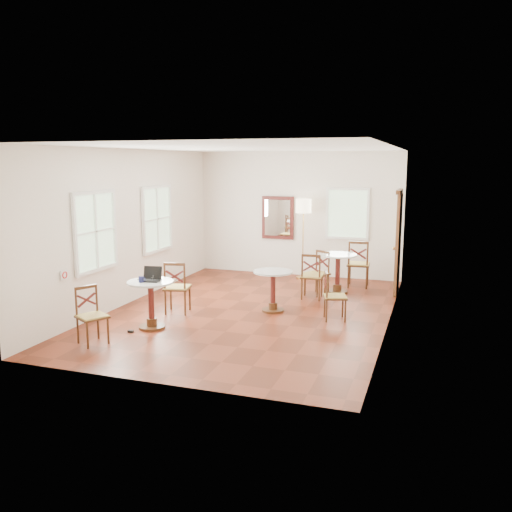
{
  "coord_description": "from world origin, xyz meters",
  "views": [
    {
      "loc": [
        3.18,
        -9.15,
        2.75
      ],
      "look_at": [
        0.0,
        0.3,
        1.0
      ],
      "focal_mm": 37.64,
      "sensor_mm": 36.0,
      "label": 1
    }
  ],
  "objects_px": {
    "cafe_table_back": "(338,269)",
    "chair_mid_b": "(334,296)",
    "cafe_table_near": "(151,299)",
    "navy_mug": "(141,279)",
    "cafe_table_mid": "(273,286)",
    "water_glass": "(153,278)",
    "power_adapter": "(131,331)",
    "chair_near_a": "(177,287)",
    "chair_near_b": "(91,315)",
    "laptop": "(151,277)",
    "chair_mid_a": "(312,276)",
    "floor_lamp": "(303,211)",
    "chair_back_b": "(318,273)",
    "mouse": "(140,279)",
    "chair_back_a": "(358,264)"
  },
  "relations": [
    {
      "from": "cafe_table_back",
      "to": "mouse",
      "type": "relative_size",
      "value": 8.22
    },
    {
      "from": "water_glass",
      "to": "chair_near_b",
      "type": "bearing_deg",
      "value": -119.36
    },
    {
      "from": "cafe_table_near",
      "to": "water_glass",
      "type": "xyz_separation_m",
      "value": [
        0.05,
        0.0,
        0.36
      ]
    },
    {
      "from": "chair_near_b",
      "to": "laptop",
      "type": "height_order",
      "value": "laptop"
    },
    {
      "from": "chair_near_a",
      "to": "cafe_table_back",
      "type": "bearing_deg",
      "value": -147.55
    },
    {
      "from": "cafe_table_back",
      "to": "chair_mid_b",
      "type": "height_order",
      "value": "chair_mid_b"
    },
    {
      "from": "chair_near_a",
      "to": "chair_back_b",
      "type": "bearing_deg",
      "value": -146.17
    },
    {
      "from": "chair_mid_a",
      "to": "laptop",
      "type": "bearing_deg",
      "value": 48.83
    },
    {
      "from": "floor_lamp",
      "to": "navy_mug",
      "type": "bearing_deg",
      "value": -107.94
    },
    {
      "from": "chair_near_b",
      "to": "chair_back_b",
      "type": "distance_m",
      "value": 4.92
    },
    {
      "from": "chair_near_a",
      "to": "chair_mid_a",
      "type": "relative_size",
      "value": 1.03
    },
    {
      "from": "chair_near_a",
      "to": "mouse",
      "type": "xyz_separation_m",
      "value": [
        -0.16,
        -1.0,
        0.35
      ]
    },
    {
      "from": "chair_mid_a",
      "to": "power_adapter",
      "type": "relative_size",
      "value": 10.56
    },
    {
      "from": "cafe_table_back",
      "to": "mouse",
      "type": "distance_m",
      "value": 4.41
    },
    {
      "from": "cafe_table_near",
      "to": "cafe_table_mid",
      "type": "distance_m",
      "value": 2.31
    },
    {
      "from": "cafe_table_mid",
      "to": "floor_lamp",
      "type": "bearing_deg",
      "value": 93.2
    },
    {
      "from": "chair_near_a",
      "to": "power_adapter",
      "type": "relative_size",
      "value": 10.93
    },
    {
      "from": "chair_near_b",
      "to": "navy_mug",
      "type": "relative_size",
      "value": 6.99
    },
    {
      "from": "chair_near_b",
      "to": "floor_lamp",
      "type": "xyz_separation_m",
      "value": [
        1.94,
        5.61,
        1.17
      ]
    },
    {
      "from": "cafe_table_mid",
      "to": "navy_mug",
      "type": "height_order",
      "value": "navy_mug"
    },
    {
      "from": "floor_lamp",
      "to": "cafe_table_near",
      "type": "bearing_deg",
      "value": -107.37
    },
    {
      "from": "chair_near_b",
      "to": "laptop",
      "type": "bearing_deg",
      "value": 3.26
    },
    {
      "from": "chair_near_b",
      "to": "chair_mid_b",
      "type": "bearing_deg",
      "value": -24.59
    },
    {
      "from": "chair_mid_b",
      "to": "navy_mug",
      "type": "distance_m",
      "value": 3.32
    },
    {
      "from": "laptop",
      "to": "navy_mug",
      "type": "relative_size",
      "value": 2.76
    },
    {
      "from": "chair_back_a",
      "to": "floor_lamp",
      "type": "distance_m",
      "value": 1.84
    },
    {
      "from": "cafe_table_near",
      "to": "water_glass",
      "type": "height_order",
      "value": "water_glass"
    },
    {
      "from": "chair_near_b",
      "to": "mouse",
      "type": "relative_size",
      "value": 8.67
    },
    {
      "from": "chair_mid_b",
      "to": "power_adapter",
      "type": "height_order",
      "value": "chair_mid_b"
    },
    {
      "from": "chair_mid_a",
      "to": "water_glass",
      "type": "distance_m",
      "value": 3.49
    },
    {
      "from": "laptop",
      "to": "water_glass",
      "type": "distance_m",
      "value": 0.07
    },
    {
      "from": "chair_back_b",
      "to": "power_adapter",
      "type": "xyz_separation_m",
      "value": [
        -2.35,
        -3.52,
        -0.44
      ]
    },
    {
      "from": "chair_mid_a",
      "to": "floor_lamp",
      "type": "bearing_deg",
      "value": -74.71
    },
    {
      "from": "cafe_table_near",
      "to": "navy_mug",
      "type": "height_order",
      "value": "navy_mug"
    },
    {
      "from": "chair_near_b",
      "to": "chair_back_a",
      "type": "bearing_deg",
      "value": -4.2
    },
    {
      "from": "chair_back_b",
      "to": "floor_lamp",
      "type": "xyz_separation_m",
      "value": [
        -0.68,
        1.45,
        1.15
      ]
    },
    {
      "from": "chair_mid_b",
      "to": "power_adapter",
      "type": "relative_size",
      "value": 9.71
    },
    {
      "from": "water_glass",
      "to": "navy_mug",
      "type": "bearing_deg",
      "value": -137.46
    },
    {
      "from": "cafe_table_back",
      "to": "floor_lamp",
      "type": "bearing_deg",
      "value": 131.51
    },
    {
      "from": "laptop",
      "to": "mouse",
      "type": "relative_size",
      "value": 3.43
    },
    {
      "from": "cafe_table_near",
      "to": "floor_lamp",
      "type": "relative_size",
      "value": 0.43
    },
    {
      "from": "cafe_table_back",
      "to": "navy_mug",
      "type": "height_order",
      "value": "navy_mug"
    },
    {
      "from": "cafe_table_mid",
      "to": "navy_mug",
      "type": "distance_m",
      "value": 2.49
    },
    {
      "from": "water_glass",
      "to": "chair_near_a",
      "type": "bearing_deg",
      "value": 93.92
    },
    {
      "from": "cafe_table_mid",
      "to": "floor_lamp",
      "type": "xyz_separation_m",
      "value": [
        -0.17,
        3.02,
        1.13
      ]
    },
    {
      "from": "chair_back_a",
      "to": "laptop",
      "type": "distance_m",
      "value": 5.0
    },
    {
      "from": "cafe_table_mid",
      "to": "cafe_table_back",
      "type": "xyz_separation_m",
      "value": [
        0.88,
        1.83,
        0.04
      ]
    },
    {
      "from": "cafe_table_mid",
      "to": "laptop",
      "type": "bearing_deg",
      "value": -135.68
    },
    {
      "from": "cafe_table_near",
      "to": "chair_near_a",
      "type": "distance_m",
      "value": 0.98
    },
    {
      "from": "chair_mid_b",
      "to": "floor_lamp",
      "type": "xyz_separation_m",
      "value": [
        -1.34,
        3.19,
        1.18
      ]
    }
  ]
}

